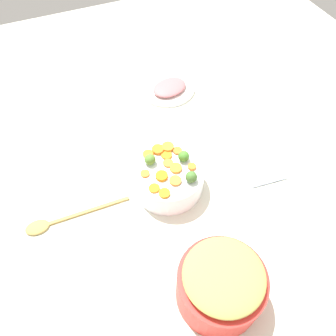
# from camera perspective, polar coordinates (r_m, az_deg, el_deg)

# --- Properties ---
(tabletop) EXTENTS (2.40, 2.40, 0.02)m
(tabletop) POSITION_cam_1_polar(r_m,az_deg,el_deg) (1.16, -0.46, -1.35)
(tabletop) COLOR silver
(tabletop) RESTS_ON ground
(serving_bowl_carrots) EXTENTS (0.23, 0.23, 0.09)m
(serving_bowl_carrots) POSITION_cam_1_polar(r_m,az_deg,el_deg) (1.09, -0.00, -1.72)
(serving_bowl_carrots) COLOR white
(serving_bowl_carrots) RESTS_ON tabletop
(metal_pot) EXTENTS (0.22, 0.22, 0.13)m
(metal_pot) POSITION_cam_1_polar(r_m,az_deg,el_deg) (0.92, 8.72, -19.20)
(metal_pot) COLOR red
(metal_pot) RESTS_ON tabletop
(stuffing_mound) EXTENTS (0.20, 0.20, 0.04)m
(stuffing_mound) POSITION_cam_1_polar(r_m,az_deg,el_deg) (0.84, 9.43, -17.44)
(stuffing_mound) COLOR tan
(stuffing_mound) RESTS_ON metal_pot
(carrot_slice_0) EXTENTS (0.03, 0.03, 0.01)m
(carrot_slice_0) POSITION_cam_1_polar(r_m,az_deg,el_deg) (1.05, -3.90, -0.96)
(carrot_slice_0) COLOR orange
(carrot_slice_0) RESTS_ON serving_bowl_carrots
(carrot_slice_1) EXTENTS (0.04, 0.04, 0.01)m
(carrot_slice_1) POSITION_cam_1_polar(r_m,az_deg,el_deg) (1.01, -2.34, -3.43)
(carrot_slice_1) COLOR orange
(carrot_slice_1) RESTS_ON serving_bowl_carrots
(carrot_slice_2) EXTENTS (0.04, 0.04, 0.01)m
(carrot_slice_2) POSITION_cam_1_polar(r_m,az_deg,el_deg) (1.11, -0.02, 3.55)
(carrot_slice_2) COLOR orange
(carrot_slice_2) RESTS_ON serving_bowl_carrots
(carrot_slice_3) EXTENTS (0.04, 0.04, 0.01)m
(carrot_slice_3) POSITION_cam_1_polar(r_m,az_deg,el_deg) (1.10, 1.60, 2.92)
(carrot_slice_3) COLOR orange
(carrot_slice_3) RESTS_ON serving_bowl_carrots
(carrot_slice_4) EXTENTS (0.05, 0.05, 0.01)m
(carrot_slice_4) POSITION_cam_1_polar(r_m,az_deg,el_deg) (1.09, -3.36, 2.34)
(carrot_slice_4) COLOR orange
(carrot_slice_4) RESTS_ON serving_bowl_carrots
(carrot_slice_5) EXTENTS (0.05, 0.05, 0.01)m
(carrot_slice_5) POSITION_cam_1_polar(r_m,az_deg,el_deg) (1.10, -1.71, 3.11)
(carrot_slice_5) COLOR orange
(carrot_slice_5) RESTS_ON serving_bowl_carrots
(carrot_slice_6) EXTENTS (0.05, 0.05, 0.01)m
(carrot_slice_6) POSITION_cam_1_polar(r_m,az_deg,el_deg) (1.04, -1.08, -1.35)
(carrot_slice_6) COLOR orange
(carrot_slice_6) RESTS_ON serving_bowl_carrots
(carrot_slice_7) EXTENTS (0.05, 0.05, 0.01)m
(carrot_slice_7) POSITION_cam_1_polar(r_m,az_deg,el_deg) (1.09, -0.24, 2.18)
(carrot_slice_7) COLOR orange
(carrot_slice_7) RESTS_ON serving_bowl_carrots
(carrot_slice_8) EXTENTS (0.05, 0.05, 0.01)m
(carrot_slice_8) POSITION_cam_1_polar(r_m,az_deg,el_deg) (1.07, 0.13, 0.86)
(carrot_slice_8) COLOR orange
(carrot_slice_8) RESTS_ON serving_bowl_carrots
(carrot_slice_9) EXTENTS (0.05, 0.05, 0.01)m
(carrot_slice_9) POSITION_cam_1_polar(r_m,az_deg,el_deg) (1.03, 1.24, -2.16)
(carrot_slice_9) COLOR orange
(carrot_slice_9) RESTS_ON serving_bowl_carrots
(carrot_slice_10) EXTENTS (0.04, 0.04, 0.01)m
(carrot_slice_10) POSITION_cam_1_polar(r_m,az_deg,el_deg) (1.00, -0.61, -4.27)
(carrot_slice_10) COLOR orange
(carrot_slice_10) RESTS_ON serving_bowl_carrots
(carrot_slice_11) EXTENTS (0.05, 0.05, 0.01)m
(carrot_slice_11) POSITION_cam_1_polar(r_m,az_deg,el_deg) (1.06, 1.33, -0.03)
(carrot_slice_11) COLOR orange
(carrot_slice_11) RESTS_ON serving_bowl_carrots
(carrot_slice_12) EXTENTS (0.03, 0.03, 0.01)m
(carrot_slice_12) POSITION_cam_1_polar(r_m,az_deg,el_deg) (1.06, 4.05, 0.21)
(carrot_slice_12) COLOR orange
(carrot_slice_12) RESTS_ON serving_bowl_carrots
(brussels_sprout_0) EXTENTS (0.04, 0.04, 0.04)m
(brussels_sprout_0) POSITION_cam_1_polar(r_m,az_deg,el_deg) (1.06, -2.96, 1.28)
(brussels_sprout_0) COLOR #588632
(brussels_sprout_0) RESTS_ON serving_bowl_carrots
(brussels_sprout_1) EXTENTS (0.04, 0.04, 0.04)m
(brussels_sprout_1) POSITION_cam_1_polar(r_m,az_deg,el_deg) (1.07, 2.66, 1.99)
(brussels_sprout_1) COLOR #48882C
(brussels_sprout_1) RESTS_ON serving_bowl_carrots
(brussels_sprout_2) EXTENTS (0.04, 0.04, 0.04)m
(brussels_sprout_2) POSITION_cam_1_polar(r_m,az_deg,el_deg) (1.02, 3.95, -1.51)
(brussels_sprout_2) COLOR #467431
(brussels_sprout_2) RESTS_ON serving_bowl_carrots
(wooden_spoon) EXTENTS (0.33, 0.05, 0.01)m
(wooden_spoon) POSITION_cam_1_polar(r_m,az_deg,el_deg) (1.11, -18.50, -8.58)
(wooden_spoon) COLOR #AD8E48
(wooden_spoon) RESTS_ON tabletop
(ham_plate) EXTENTS (0.23, 0.23, 0.01)m
(ham_plate) POSITION_cam_1_polar(r_m,az_deg,el_deg) (1.46, -0.13, 13.34)
(ham_plate) COLOR white
(ham_plate) RESTS_ON tabletop
(ham_slice_main) EXTENTS (0.17, 0.15, 0.03)m
(ham_slice_main) POSITION_cam_1_polar(r_m,az_deg,el_deg) (1.43, 0.27, 13.45)
(ham_slice_main) COLOR #BF6B6E
(ham_slice_main) RESTS_ON ham_plate
(dish_towel) EXTENTS (0.14, 0.17, 0.01)m
(dish_towel) POSITION_cam_1_polar(r_m,az_deg,el_deg) (1.22, 15.18, 0.38)
(dish_towel) COLOR #9AA9BB
(dish_towel) RESTS_ON tabletop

